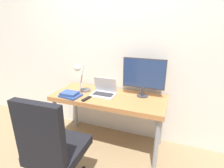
# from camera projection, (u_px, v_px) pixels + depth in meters

# --- Properties ---
(ground_plane) EXTENTS (12.00, 12.00, 0.00)m
(ground_plane) POSITION_uv_depth(u_px,v_px,m) (100.00, 157.00, 2.24)
(ground_plane) COLOR #937A56
(wall_back) EXTENTS (8.00, 0.05, 2.60)m
(wall_back) POSITION_uv_depth(u_px,v_px,m) (118.00, 48.00, 2.40)
(wall_back) COLOR silver
(wall_back) RESTS_ON ground_plane
(desk) EXTENTS (1.47, 0.60, 0.73)m
(desk) POSITION_uv_depth(u_px,v_px,m) (108.00, 101.00, 2.29)
(desk) COLOR #B77542
(desk) RESTS_ON ground_plane
(laptop) EXTENTS (0.31, 0.22, 0.23)m
(laptop) POSITION_uv_depth(u_px,v_px,m) (104.00, 91.00, 2.28)
(laptop) COLOR silver
(laptop) RESTS_ON desk
(monitor) EXTENTS (0.53, 0.15, 0.49)m
(monitor) POSITION_uv_depth(u_px,v_px,m) (144.00, 75.00, 2.16)
(monitor) COLOR #333338
(monitor) RESTS_ON desk
(desk_lamp) EXTENTS (0.15, 0.29, 0.41)m
(desk_lamp) POSITION_uv_depth(u_px,v_px,m) (80.00, 76.00, 2.27)
(desk_lamp) COLOR #4C4C51
(desk_lamp) RESTS_ON desk
(office_chair) EXTENTS (0.58, 0.60, 1.08)m
(office_chair) POSITION_uv_depth(u_px,v_px,m) (52.00, 146.00, 1.55)
(office_chair) COLOR black
(office_chair) RESTS_ON ground_plane
(book_stack) EXTENTS (0.27, 0.22, 0.06)m
(book_stack) POSITION_uv_depth(u_px,v_px,m) (70.00, 95.00, 2.23)
(book_stack) COLOR #334C8C
(book_stack) RESTS_ON desk
(tv_remote) EXTENTS (0.07, 0.15, 0.02)m
(tv_remote) POSITION_uv_depth(u_px,v_px,m) (86.00, 99.00, 2.15)
(tv_remote) COLOR black
(tv_remote) RESTS_ON desk
(game_controller) EXTENTS (0.14, 0.11, 0.04)m
(game_controller) POSITION_uv_depth(u_px,v_px,m) (72.00, 95.00, 2.23)
(game_controller) COLOR black
(game_controller) RESTS_ON desk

